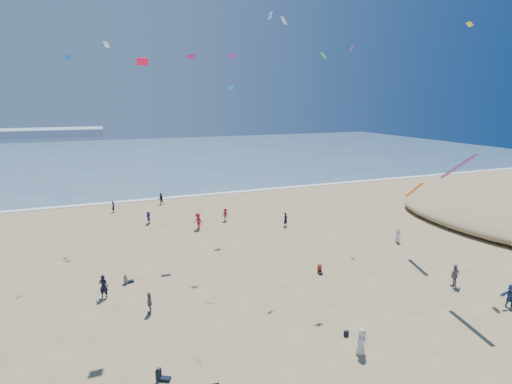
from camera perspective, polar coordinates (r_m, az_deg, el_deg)
name	(u,v)px	position (r m, az deg, el deg)	size (l,w,h in m)	color
ocean	(128,157)	(110.50, -17.78, 4.84)	(220.00, 100.00, 0.06)	#476B84
surf_line	(153,199)	(61.43, -14.49, -0.99)	(220.00, 1.20, 0.08)	white
standing_flyers	(261,268)	(33.48, 0.65, -10.83)	(31.65, 48.39, 1.94)	gray
seated_group	(251,344)	(25.06, -0.67, -20.84)	(16.49, 23.19, 0.84)	white
navy_bag	(346,333)	(27.00, 12.76, -19.10)	(0.28, 0.18, 0.34)	black
kites_aloft	(327,87)	(31.52, 10.05, 14.54)	(44.86, 44.96, 29.99)	purple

